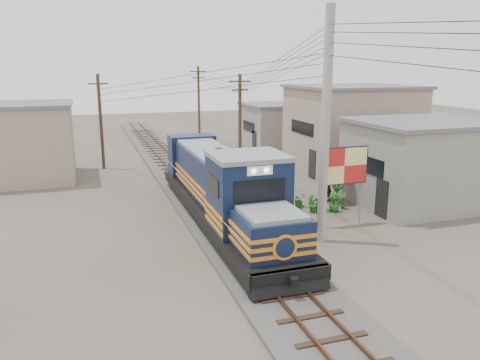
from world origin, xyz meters
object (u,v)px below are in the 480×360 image
object	(u,v)px
vendor	(328,186)
market_umbrella	(336,168)
billboard	(344,168)
locomotive	(223,190)

from	to	relation	value
vendor	market_umbrella	bearing A→B (deg)	125.52
market_umbrella	billboard	bearing A→B (deg)	-115.10
billboard	vendor	bearing A→B (deg)	70.65
market_umbrella	vendor	xyz separation A→B (m)	(-0.43, 0.11, -1.01)
vendor	billboard	bearing A→B (deg)	31.60
locomotive	vendor	world-z (taller)	locomotive
locomotive	market_umbrella	world-z (taller)	locomotive
billboard	market_umbrella	size ratio (longest dim) A/B	1.61
locomotive	billboard	bearing A→B (deg)	-19.41
market_umbrella	locomotive	bearing A→B (deg)	-166.10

